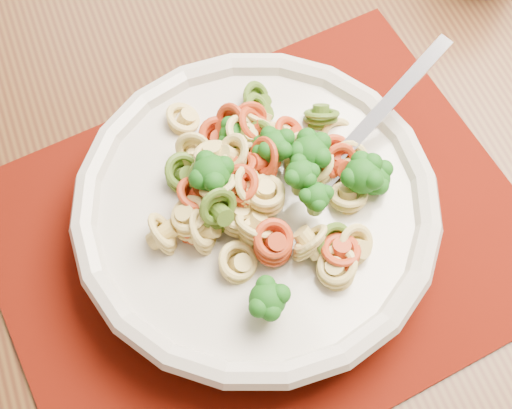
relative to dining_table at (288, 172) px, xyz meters
name	(u,v)px	position (x,y,z in m)	size (l,w,h in m)	color
dining_table	(288,172)	(0.00, 0.00, 0.00)	(1.44, 1.00, 0.71)	#523417
placemat	(263,239)	(-0.07, -0.09, 0.10)	(0.40, 0.31, 0.00)	#4D0B03
pasta_bowl	(256,210)	(-0.07, -0.08, 0.13)	(0.27, 0.27, 0.05)	beige
pasta_broccoli_heap	(256,201)	(-0.07, -0.08, 0.15)	(0.23, 0.23, 0.06)	#DDC36D
fork	(323,175)	(-0.02, -0.08, 0.14)	(0.19, 0.02, 0.01)	silver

